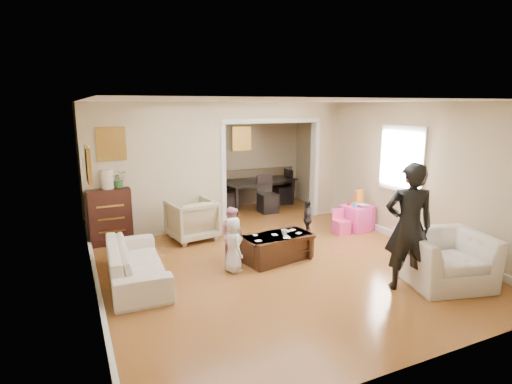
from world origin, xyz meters
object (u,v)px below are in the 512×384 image
armchair_front (445,259)px  child_toddler (307,219)px  play_table (357,218)px  child_kneel_a (233,245)px  armchair_back (192,220)px  table_lamp (107,179)px  coffee_cup (284,232)px  adult_person (409,227)px  dining_table (256,193)px  sofa (136,262)px  cyan_cup (355,205)px  coffee_table (277,247)px  dresser (110,216)px  child_kneel_b (232,234)px

armchair_front → child_toddler: child_toddler is taller
play_table → child_kneel_a: size_ratio=0.61×
armchair_back → table_lamp: (-1.44, 0.43, 0.83)m
coffee_cup → adult_person: adult_person is taller
coffee_cup → child_kneel_a: (-0.95, -0.10, -0.04)m
armchair_back → child_kneel_a: (0.14, -1.79, 0.05)m
dining_table → coffee_cup: bearing=-119.2°
sofa → cyan_cup: (4.44, 0.60, 0.27)m
armchair_front → coffee_table: bearing=148.2°
armchair_back → table_lamp: table_lamp is taller
dining_table → cyan_cup: bearing=-82.4°
play_table → child_kneel_a: (-3.12, -0.94, 0.18)m
child_kneel_a → child_toddler: (1.90, 0.90, -0.05)m
cyan_cup → dining_table: bearing=109.2°
child_toddler → cyan_cup: bearing=128.0°
cyan_cup → coffee_cup: bearing=-159.2°
cyan_cup → adult_person: size_ratio=0.04×
dresser → child_toddler: 3.72m
sofa → coffee_table: 2.27m
child_kneel_a → child_kneel_b: 0.47m
table_lamp → adult_person: (3.55, -3.80, -0.32)m
cyan_cup → child_kneel_a: 3.14m
child_kneel_b → armchair_front: bearing=-162.2°
table_lamp → coffee_cup: (2.53, -2.12, -0.74)m
coffee_cup → dining_table: 3.68m
sofa → dresser: (-0.16, 1.94, 0.24)m
adult_person → table_lamp: bearing=-20.5°
dresser → play_table: dresser is taller
dresser → coffee_cup: size_ratio=10.01×
sofa → cyan_cup: bearing=-79.4°
sofa → adult_person: (3.39, -1.85, 0.62)m
armchair_back → child_kneel_b: 1.37m
armchair_front → coffee_table: 2.54m
armchair_front → adult_person: adult_person is taller
dresser → child_kneel_b: size_ratio=1.14×
cyan_cup → child_toddler: bearing=179.3°
coffee_cup → dresser: bearing=140.0°
table_lamp → dining_table: 4.00m
cyan_cup → child_toddler: 1.13m
armchair_back → coffee_cup: 2.01m
dining_table → child_kneel_b: bearing=-132.8°
adult_person → child_kneel_b: adult_person is taller
armchair_front → dining_table: bearing=110.3°
adult_person → child_kneel_b: size_ratio=1.97×
coffee_table → armchair_back: bearing=121.1°
adult_person → dining_table: bearing=-64.6°
armchair_back → child_toddler: bearing=147.9°
coffee_cup → armchair_front: bearing=-47.2°
cyan_cup → child_toddler: (-1.12, 0.01, -0.17)m
sofa → dresser: bearing=7.5°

